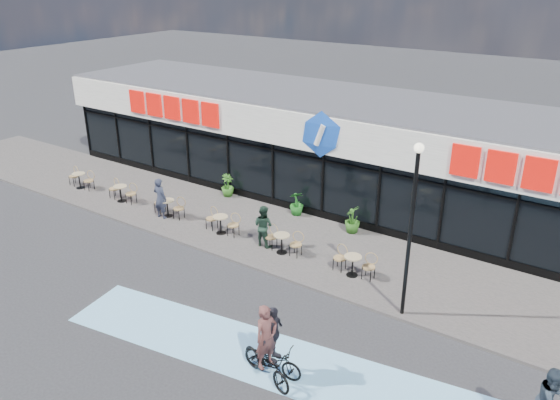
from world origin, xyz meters
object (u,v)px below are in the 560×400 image
Objects in this scene: potted_plant_mid at (297,203)px; patron_left at (160,198)px; lamp_post at (412,218)px; patron_right at (263,226)px; cyclist_a at (267,356)px; potted_plant_right at (352,219)px; potted_plant_left at (227,185)px; bistro_set_0 at (81,178)px.

potted_plant_mid is 0.59× the size of patron_left.
lamp_post is 6.67m from patron_right.
lamp_post is 2.45× the size of cyclist_a.
potted_plant_right is at bearing 132.62° from lamp_post.
patron_left is at bearing -143.06° from potted_plant_mid.
patron_right reaches higher than potted_plant_left.
potted_plant_mid is 0.95× the size of potted_plant_right.
potted_plant_right reaches higher than bistro_set_0.
potted_plant_left is (-10.32, 4.33, -2.68)m from lamp_post.
cyclist_a is (15.00, -5.85, 0.18)m from bistro_set_0.
potted_plant_left is 0.47× the size of cyclist_a.
potted_plant_right is 3.69m from patron_right.
patron_left reaches higher than patron_right.
patron_left is at bearing 175.31° from lamp_post.
bistro_set_0 is at bearing -163.15° from potted_plant_mid.
lamp_post is at bearing -47.38° from potted_plant_right.
lamp_post is at bearing 170.17° from patron_right.
potted_plant_left is 6.50m from potted_plant_right.
patron_left is 10.83m from cyclist_a.
patron_right is at bearing -81.44° from potted_plant_mid.
potted_plant_right is 0.68× the size of patron_right.
potted_plant_left is at bearing 25.40° from bistro_set_0.
bistro_set_0 is 1.47× the size of potted_plant_mid.
lamp_post is 5.57m from cyclist_a.
cyclist_a is at bearing 127.99° from patron_right.
patron_left is 5.06m from patron_right.
potted_plant_right is 8.98m from cyclist_a.
lamp_post reaches higher than patron_right.
potted_plant_left is 0.99× the size of potted_plant_mid.
potted_plant_mid reaches higher than bistro_set_0.
bistro_set_0 is at bearing 2.00° from patron_right.
lamp_post is at bearing 68.40° from cyclist_a.
cyclist_a is at bearing -111.60° from lamp_post.
potted_plant_left is 12.33m from cyclist_a.
potted_plant_left is 3.54m from patron_left.
patron_left reaches higher than potted_plant_mid.
patron_left is (5.68, -0.33, 0.42)m from bistro_set_0.
patron_right is at bearing 126.10° from cyclist_a.
lamp_post is at bearing -22.79° from potted_plant_left.
potted_plant_left is 0.64× the size of patron_right.
bistro_set_0 is 0.70× the size of cyclist_a.
lamp_post is 4.92× the size of potted_plant_right.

